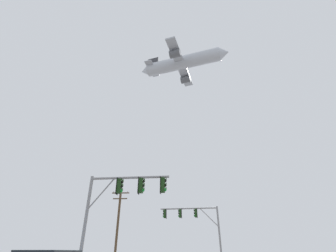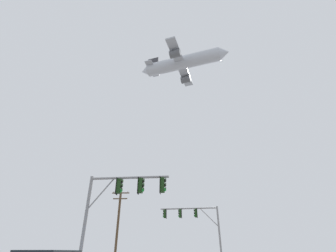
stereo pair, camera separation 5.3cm
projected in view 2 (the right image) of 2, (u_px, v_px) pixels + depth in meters
name	position (u px, v px, depth m)	size (l,w,h in m)	color
signal_pole_near	(120.00, 197.00, 14.55)	(5.14, 0.58, 5.88)	gray
signal_pole_far	(195.00, 220.00, 26.21)	(6.51, 0.91, 6.06)	gray
utility_pole	(118.00, 223.00, 28.09)	(2.20, 0.28, 8.60)	brown
airplane	(183.00, 63.00, 56.99)	(21.83, 16.86, 6.00)	#B7BCC6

